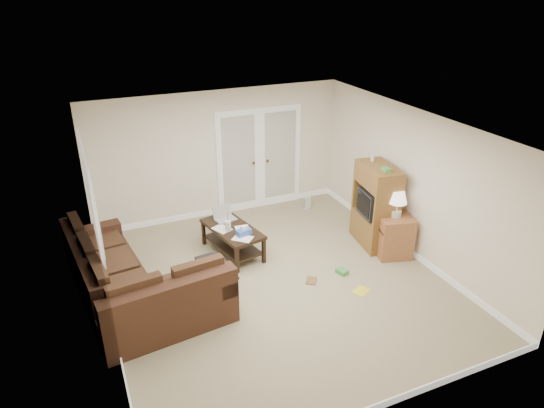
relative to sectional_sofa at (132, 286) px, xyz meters
name	(u,v)px	position (x,y,z in m)	size (l,w,h in m)	color
floor	(276,282)	(2.15, -0.28, -0.34)	(5.50, 5.50, 0.00)	tan
ceiling	(276,128)	(2.15, -0.28, 2.16)	(5.00, 5.50, 0.02)	white
wall_left	(99,245)	(-0.35, -0.28, 0.91)	(0.02, 5.50, 2.50)	white
wall_right	(413,185)	(4.65, -0.28, 0.91)	(0.02, 5.50, 2.50)	white
wall_back	(218,154)	(2.15, 2.47, 0.91)	(5.00, 0.02, 2.50)	white
wall_front	(388,320)	(2.15, -3.03, 0.91)	(5.00, 0.02, 2.50)	white
baseboards	(276,279)	(2.15, -0.28, -0.29)	(5.00, 5.50, 0.10)	white
french_doors	(260,159)	(3.00, 2.43, 0.70)	(1.80, 0.05, 2.13)	white
window_left	(91,194)	(-0.32, 0.72, 1.21)	(0.05, 1.92, 1.42)	white
sectional_sofa	(132,286)	(0.00, 0.00, 0.00)	(2.17, 2.87, 0.86)	#412619
coffee_table	(232,239)	(1.82, 0.85, -0.06)	(0.85, 1.33, 0.84)	black
tv_armoire	(376,205)	(4.27, 0.17, 0.41)	(0.64, 0.99, 1.58)	brown
side_cabinet	(394,232)	(4.35, -0.30, 0.09)	(0.69, 0.69, 1.18)	#9C6139
space_heater	(307,203)	(3.83, 1.91, -0.19)	(0.11, 0.10, 0.29)	silver
floor_magazine	(361,291)	(3.25, -1.03, -0.33)	(0.26, 0.20, 0.01)	yellow
floor_greenbox	(342,271)	(3.23, -0.49, -0.30)	(0.13, 0.18, 0.07)	#459845
floor_book	(306,280)	(2.61, -0.44, -0.33)	(0.16, 0.22, 0.02)	brown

